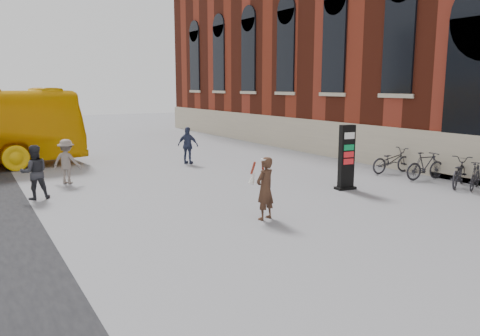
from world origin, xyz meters
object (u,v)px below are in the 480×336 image
pedestrian_c (188,145)px  bike_5 (426,166)px  bike_3 (475,176)px  bike_6 (392,160)px  info_pylon (346,157)px  bike_4 (459,172)px  pedestrian_b (67,162)px  pedestrian_a (35,172)px  woman (265,188)px

pedestrian_c → bike_5: pedestrian_c is taller
bike_3 → bike_6: bearing=-23.1°
info_pylon → bike_4: 4.23m
pedestrian_b → bike_3: pedestrian_b is taller
bike_5 → pedestrian_b: bearing=71.8°
info_pylon → pedestrian_b: (-8.16, 5.98, -0.30)m
bike_3 → pedestrian_c: bearing=8.8°
bike_4 → bike_6: bike_6 is taller
pedestrian_a → bike_3: pedestrian_a is taller
woman → pedestrian_c: pedestrian_c is taller
info_pylon → pedestrian_a: 10.30m
pedestrian_a → bike_5: (13.34, -4.26, -0.33)m
pedestrian_b → bike_5: pedestrian_b is taller
info_pylon → bike_3: size_ratio=1.40×
pedestrian_b → pedestrian_c: size_ratio=0.96×
pedestrian_a → info_pylon: bearing=158.3°
bike_3 → bike_6: 3.71m
pedestrian_b → pedestrian_c: (5.70, 1.81, 0.03)m
pedestrian_c → bike_5: (6.30, -8.08, -0.32)m
woman → pedestrian_a: pedestrian_a is taller
bike_5 → bike_6: bearing=9.4°
pedestrian_c → bike_6: (6.30, -6.42, -0.34)m
pedestrian_b → pedestrian_c: bearing=-124.2°
info_pylon → bike_4: bearing=-16.7°
pedestrian_b → pedestrian_a: bearing=94.5°
woman → pedestrian_a: bearing=-66.3°
pedestrian_b → bike_4: bearing=-174.4°
info_pylon → bike_6: bearing=26.8°
info_pylon → woman: size_ratio=1.32×
bike_4 → bike_6: (0.00, 3.06, 0.00)m
info_pylon → woman: info_pylon is taller
woman → bike_6: 8.89m
pedestrian_a → bike_4: (13.34, -5.66, -0.35)m
bike_5 → bike_6: size_ratio=0.91×
bike_6 → bike_3: bearing=-174.6°
woman → bike_6: woman is taller
woman → bike_3: size_ratio=1.07×
pedestrian_c → bike_6: bearing=-177.1°
bike_6 → info_pylon: bearing=115.0°
bike_5 → pedestrian_a: bearing=81.7°
bike_5 → bike_6: 1.66m
bike_3 → bike_4: (0.00, 0.65, 0.03)m
pedestrian_a → pedestrian_c: bearing=-150.6°
woman → pedestrian_b: (-3.65, 7.66, -0.05)m
pedestrian_b → bike_3: size_ratio=1.03×
woman → bike_5: (8.34, 1.39, -0.34)m
pedestrian_a → pedestrian_b: pedestrian_a is taller
pedestrian_a → bike_3: (13.34, -6.30, -0.39)m
pedestrian_b → bike_3: 14.60m
pedestrian_a → pedestrian_c: 8.01m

